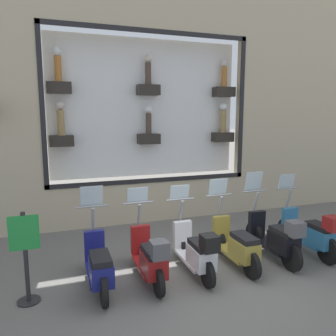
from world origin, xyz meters
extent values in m
plane|color=#66635E|center=(0.00, 0.00, 0.00)|extent=(120.00, 120.00, 0.00)
cube|color=tan|center=(3.60, 0.00, 0.56)|extent=(0.40, 5.60, 1.12)
cube|color=black|center=(3.39, 0.00, 5.11)|extent=(0.04, 5.60, 0.12)
cube|color=black|center=(3.39, 0.00, 1.18)|extent=(0.04, 5.60, 0.12)
cube|color=black|center=(3.39, -2.74, 3.15)|extent=(0.04, 0.12, 4.04)
cube|color=black|center=(3.39, 2.74, 3.15)|extent=(0.04, 0.12, 4.04)
cube|color=white|center=(3.95, 0.00, 3.15)|extent=(0.04, 5.36, 3.80)
cube|color=#28231E|center=(3.73, -2.33, 3.65)|extent=(0.36, 0.60, 0.28)
cylinder|color=#B26B2D|center=(3.73, -2.33, 4.07)|extent=(0.16, 0.16, 0.57)
sphere|color=beige|center=(3.73, -2.33, 4.46)|extent=(0.21, 0.21, 0.21)
cube|color=#28231E|center=(3.73, 0.00, 3.65)|extent=(0.36, 0.60, 0.28)
cylinder|color=#47382D|center=(3.73, 0.00, 4.08)|extent=(0.16, 0.16, 0.58)
sphere|color=beige|center=(3.73, 0.00, 4.47)|extent=(0.21, 0.21, 0.21)
cube|color=#28231E|center=(3.73, 2.33, 3.65)|extent=(0.36, 0.60, 0.28)
cylinder|color=#B26B2D|center=(3.73, 2.33, 4.10)|extent=(0.17, 0.17, 0.62)
sphere|color=white|center=(3.73, 2.33, 4.52)|extent=(0.22, 0.22, 0.22)
cube|color=#28231E|center=(3.73, -2.33, 2.31)|extent=(0.36, 0.60, 0.28)
cylinder|color=#9E7F4C|center=(3.73, -2.33, 2.77)|extent=(0.18, 0.18, 0.65)
sphere|color=white|center=(3.73, -2.33, 3.21)|extent=(0.23, 0.23, 0.23)
cube|color=#28231E|center=(3.73, 0.00, 2.31)|extent=(0.36, 0.60, 0.28)
cylinder|color=#47382D|center=(3.73, 0.00, 2.73)|extent=(0.16, 0.16, 0.57)
sphere|color=white|center=(3.73, 0.00, 3.12)|extent=(0.21, 0.21, 0.21)
cube|color=#28231E|center=(3.73, 2.33, 2.31)|extent=(0.36, 0.60, 0.28)
cylinder|color=#9E7F4C|center=(3.73, 2.33, 2.77)|extent=(0.18, 0.18, 0.64)
sphere|color=beige|center=(3.73, 2.33, 3.21)|extent=(0.23, 0.23, 0.23)
cylinder|color=black|center=(0.95, -2.58, 0.28)|extent=(0.55, 0.09, 0.55)
cylinder|color=black|center=(-0.31, -2.58, 0.28)|extent=(0.55, 0.09, 0.55)
cube|color=teal|center=(0.32, -2.58, 0.26)|extent=(1.02, 0.38, 0.06)
cube|color=teal|center=(-0.06, -2.58, 0.47)|extent=(0.61, 0.35, 0.36)
cube|color=black|center=(-0.06, -2.58, 0.70)|extent=(0.58, 0.31, 0.10)
cube|color=teal|center=(0.86, -2.58, 0.57)|extent=(0.12, 0.37, 0.56)
cylinder|color=gray|center=(0.93, -2.58, 1.07)|extent=(0.20, 0.06, 0.45)
cylinder|color=gray|center=(1.00, -2.58, 1.28)|extent=(0.04, 0.61, 0.04)
cube|color=silver|center=(1.04, -2.58, 1.45)|extent=(0.09, 0.42, 0.33)
cube|color=maroon|center=(-0.37, -2.58, 0.86)|extent=(0.28, 0.28, 0.28)
cylinder|color=black|center=(0.94, -1.68, 0.28)|extent=(0.55, 0.09, 0.55)
cylinder|color=black|center=(-0.31, -1.68, 0.28)|extent=(0.55, 0.09, 0.55)
cube|color=black|center=(0.32, -1.68, 0.26)|extent=(1.02, 0.38, 0.06)
cube|color=black|center=(-0.06, -1.68, 0.47)|extent=(0.61, 0.35, 0.36)
cube|color=black|center=(-0.06, -1.68, 0.70)|extent=(0.58, 0.31, 0.10)
cube|color=black|center=(0.86, -1.68, 0.57)|extent=(0.12, 0.37, 0.56)
cylinder|color=gray|center=(0.93, -1.68, 1.07)|extent=(0.20, 0.06, 0.45)
cylinder|color=gray|center=(1.00, -1.68, 1.28)|extent=(0.04, 0.60, 0.04)
cube|color=silver|center=(1.04, -1.68, 1.50)|extent=(0.11, 0.42, 0.44)
cube|color=#4C4C51|center=(-0.37, -1.68, 0.86)|extent=(0.28, 0.28, 0.28)
cylinder|color=black|center=(0.96, -0.79, 0.26)|extent=(0.51, 0.09, 0.51)
cylinder|color=black|center=(-0.33, -0.79, 0.26)|extent=(0.51, 0.09, 0.51)
cube|color=olive|center=(0.32, -0.79, 0.24)|extent=(1.02, 0.39, 0.06)
cube|color=olive|center=(-0.06, -0.79, 0.45)|extent=(0.61, 0.35, 0.36)
cube|color=black|center=(-0.06, -0.79, 0.68)|extent=(0.58, 0.31, 0.10)
cube|color=olive|center=(0.86, -0.79, 0.55)|extent=(0.12, 0.37, 0.56)
cylinder|color=gray|center=(0.93, -0.79, 1.05)|extent=(0.20, 0.06, 0.45)
cylinder|color=gray|center=(1.00, -0.79, 1.26)|extent=(0.04, 0.60, 0.04)
cube|color=silver|center=(1.04, -0.79, 1.44)|extent=(0.09, 0.42, 0.36)
cylinder|color=black|center=(0.98, 0.10, 0.24)|extent=(0.47, 0.09, 0.47)
cylinder|color=black|center=(-0.35, 0.10, 0.24)|extent=(0.47, 0.09, 0.47)
cube|color=silver|center=(0.32, 0.10, 0.22)|extent=(1.02, 0.39, 0.06)
cube|color=silver|center=(-0.06, 0.10, 0.43)|extent=(0.61, 0.35, 0.36)
cube|color=black|center=(-0.06, 0.10, 0.66)|extent=(0.58, 0.31, 0.10)
cube|color=silver|center=(0.86, 0.10, 0.53)|extent=(0.12, 0.37, 0.56)
cylinder|color=gray|center=(0.93, 0.10, 1.03)|extent=(0.20, 0.06, 0.45)
cylinder|color=gray|center=(1.00, 0.10, 1.24)|extent=(0.04, 0.61, 0.04)
cube|color=silver|center=(1.04, 0.10, 1.39)|extent=(0.08, 0.42, 0.30)
cube|color=black|center=(-0.39, 0.10, 0.82)|extent=(0.28, 0.28, 0.28)
cylinder|color=black|center=(0.97, 0.99, 0.24)|extent=(0.48, 0.09, 0.48)
cylinder|color=black|center=(-0.34, 0.99, 0.24)|extent=(0.48, 0.09, 0.48)
cube|color=maroon|center=(0.32, 0.99, 0.23)|extent=(1.02, 0.38, 0.06)
cube|color=maroon|center=(-0.06, 0.99, 0.44)|extent=(0.61, 0.35, 0.36)
cube|color=black|center=(-0.06, 0.99, 0.67)|extent=(0.58, 0.31, 0.10)
cube|color=maroon|center=(0.86, 0.99, 0.54)|extent=(0.12, 0.37, 0.56)
cylinder|color=gray|center=(0.93, 0.99, 1.03)|extent=(0.20, 0.06, 0.45)
cylinder|color=gray|center=(1.00, 0.99, 1.25)|extent=(0.04, 0.60, 0.04)
cube|color=silver|center=(1.04, 0.99, 1.40)|extent=(0.08, 0.42, 0.30)
cube|color=#4C4C51|center=(-0.39, 0.99, 0.83)|extent=(0.28, 0.28, 0.28)
cylinder|color=black|center=(0.97, 1.88, 0.25)|extent=(0.49, 0.09, 0.49)
cylinder|color=black|center=(-0.34, 1.88, 0.25)|extent=(0.49, 0.09, 0.49)
cube|color=navy|center=(0.32, 1.88, 0.23)|extent=(1.02, 0.38, 0.06)
cube|color=navy|center=(-0.06, 1.88, 0.44)|extent=(0.61, 0.35, 0.36)
cube|color=black|center=(-0.06, 1.88, 0.67)|extent=(0.58, 0.31, 0.10)
cube|color=navy|center=(0.86, 1.88, 0.54)|extent=(0.12, 0.37, 0.56)
cylinder|color=gray|center=(0.93, 1.88, 1.04)|extent=(0.20, 0.06, 0.45)
cylinder|color=gray|center=(1.00, 1.88, 1.25)|extent=(0.04, 0.61, 0.04)
cube|color=silver|center=(1.04, 1.88, 1.45)|extent=(0.10, 0.42, 0.39)
cylinder|color=#232326|center=(0.18, 3.01, 0.01)|extent=(0.36, 0.36, 0.02)
cylinder|color=#232326|center=(0.18, 3.01, 0.74)|extent=(0.07, 0.07, 1.49)
cube|color=#1E8438|center=(0.16, 3.01, 1.16)|extent=(0.03, 0.45, 0.55)
camera|label=1|loc=(-5.13, 2.47, 2.96)|focal=35.00mm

